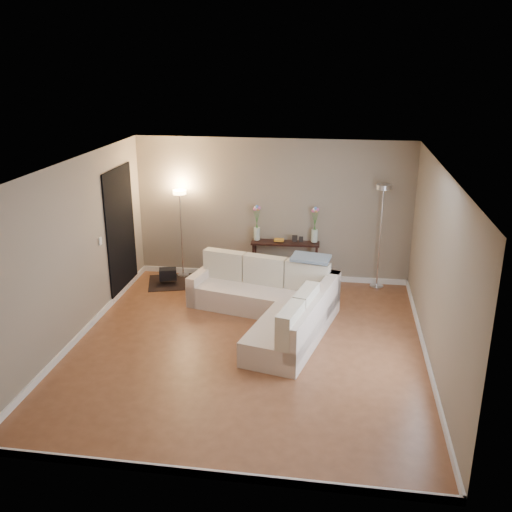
# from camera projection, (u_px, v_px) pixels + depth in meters

# --- Properties ---
(floor) EXTENTS (5.00, 5.50, 0.01)m
(floor) POSITION_uv_depth(u_px,v_px,m) (248.00, 347.00, 8.18)
(floor) COLOR brown
(floor) RESTS_ON ground
(ceiling) EXTENTS (5.00, 5.50, 0.01)m
(ceiling) POSITION_uv_depth(u_px,v_px,m) (247.00, 166.00, 7.32)
(ceiling) COLOR white
(ceiling) RESTS_ON ground
(wall_back) EXTENTS (5.00, 0.02, 2.60)m
(wall_back) POSITION_uv_depth(u_px,v_px,m) (272.00, 210.00, 10.33)
(wall_back) COLOR gray
(wall_back) RESTS_ON ground
(wall_front) EXTENTS (5.00, 0.02, 2.60)m
(wall_front) POSITION_uv_depth(u_px,v_px,m) (197.00, 363.00, 5.18)
(wall_front) COLOR gray
(wall_front) RESTS_ON ground
(wall_left) EXTENTS (0.02, 5.50, 2.60)m
(wall_left) POSITION_uv_depth(u_px,v_px,m) (73.00, 252.00, 8.11)
(wall_left) COLOR gray
(wall_left) RESTS_ON ground
(wall_right) EXTENTS (0.02, 5.50, 2.60)m
(wall_right) POSITION_uv_depth(u_px,v_px,m) (438.00, 271.00, 7.40)
(wall_right) COLOR gray
(wall_right) RESTS_ON ground
(baseboard_back) EXTENTS (5.00, 0.03, 0.10)m
(baseboard_back) POSITION_uv_depth(u_px,v_px,m) (271.00, 275.00, 10.72)
(baseboard_back) COLOR white
(baseboard_back) RESTS_ON ground
(baseboard_front) EXTENTS (5.00, 0.03, 0.10)m
(baseboard_front) POSITION_uv_depth(u_px,v_px,m) (202.00, 473.00, 5.61)
(baseboard_front) COLOR white
(baseboard_front) RESTS_ON ground
(baseboard_left) EXTENTS (0.03, 5.50, 0.10)m
(baseboard_left) POSITION_uv_depth(u_px,v_px,m) (84.00, 331.00, 8.52)
(baseboard_left) COLOR white
(baseboard_left) RESTS_ON ground
(baseboard_right) EXTENTS (0.03, 5.50, 0.10)m
(baseboard_right) POSITION_uv_depth(u_px,v_px,m) (426.00, 356.00, 7.81)
(baseboard_right) COLOR white
(baseboard_right) RESTS_ON ground
(doorway) EXTENTS (0.02, 1.20, 2.20)m
(doorway) POSITION_uv_depth(u_px,v_px,m) (121.00, 232.00, 9.76)
(doorway) COLOR black
(doorway) RESTS_ON ground
(switch_plate) EXTENTS (0.02, 0.08, 0.12)m
(switch_plate) POSITION_uv_depth(u_px,v_px,m) (100.00, 241.00, 8.93)
(switch_plate) COLOR white
(switch_plate) RESTS_ON ground
(sectional_sofa) EXTENTS (2.52, 2.78, 0.84)m
(sectional_sofa) POSITION_uv_depth(u_px,v_px,m) (273.00, 303.00, 8.88)
(sectional_sofa) COLOR beige
(sectional_sofa) RESTS_ON floor
(throw_blanket) EXTENTS (0.66, 0.46, 0.08)m
(throw_blanket) POSITION_uv_depth(u_px,v_px,m) (311.00, 258.00, 9.05)
(throw_blanket) COLOR slate
(throw_blanket) RESTS_ON sectional_sofa
(console_table) EXTENTS (1.24, 0.37, 0.76)m
(console_table) POSITION_uv_depth(u_px,v_px,m) (281.00, 259.00, 10.46)
(console_table) COLOR black
(console_table) RESTS_ON floor
(leaning_mirror) EXTENTS (0.87, 0.07, 0.68)m
(leaning_mirror) POSITION_uv_depth(u_px,v_px,m) (286.00, 220.00, 10.38)
(leaning_mirror) COLOR black
(leaning_mirror) RESTS_ON console_table
(table_decor) EXTENTS (0.52, 0.12, 0.12)m
(table_decor) POSITION_uv_depth(u_px,v_px,m) (285.00, 240.00, 10.30)
(table_decor) COLOR orange
(table_decor) RESTS_ON console_table
(flower_vase_left) EXTENTS (0.14, 0.12, 0.65)m
(flower_vase_left) POSITION_uv_depth(u_px,v_px,m) (257.00, 225.00, 10.31)
(flower_vase_left) COLOR silver
(flower_vase_left) RESTS_ON console_table
(flower_vase_right) EXTENTS (0.14, 0.12, 0.65)m
(flower_vase_right) POSITION_uv_depth(u_px,v_px,m) (315.00, 227.00, 10.19)
(flower_vase_right) COLOR silver
(flower_vase_right) RESTS_ON console_table
(floor_lamp_lit) EXTENTS (0.29, 0.29, 1.66)m
(floor_lamp_lit) POSITION_uv_depth(u_px,v_px,m) (181.00, 216.00, 10.43)
(floor_lamp_lit) COLOR silver
(floor_lamp_lit) RESTS_ON floor
(floor_lamp_unlit) EXTENTS (0.31, 0.31, 1.88)m
(floor_lamp_unlit) POSITION_uv_depth(u_px,v_px,m) (382.00, 216.00, 9.85)
(floor_lamp_unlit) COLOR silver
(floor_lamp_unlit) RESTS_ON floor
(charcoal_rug) EXTENTS (1.27, 1.09, 0.01)m
(charcoal_rug) POSITION_uv_depth(u_px,v_px,m) (179.00, 282.00, 10.51)
(charcoal_rug) COLOR black
(charcoal_rug) RESTS_ON floor
(black_bag) EXTENTS (0.36, 0.30, 0.20)m
(black_bag) POSITION_uv_depth(u_px,v_px,m) (168.00, 274.00, 10.36)
(black_bag) COLOR black
(black_bag) RESTS_ON charcoal_rug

